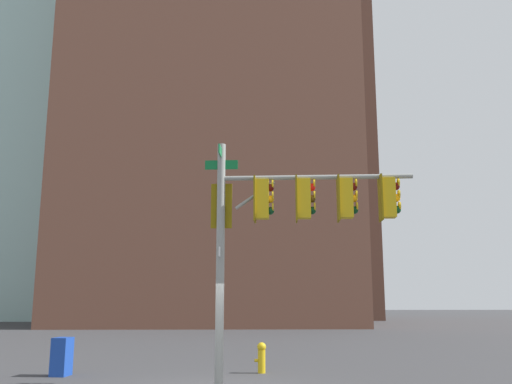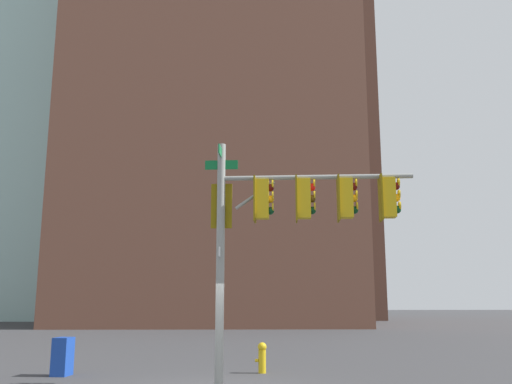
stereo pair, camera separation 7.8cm
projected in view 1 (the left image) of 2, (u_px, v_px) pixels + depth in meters
signal_pole_assembly at (285, 212)px, 14.08m from camera, size 5.29×1.23×6.09m
fire_hydrant at (262, 356)px, 16.22m from camera, size 0.34×0.26×0.87m
newspaper_box at (62, 357)px, 15.63m from camera, size 0.51×0.61×1.05m
building_brick_nearside at (215, 72)px, 53.36m from camera, size 24.33×19.50×47.27m
building_brick_midblock at (293, 157)px, 66.21m from camera, size 16.67×15.58×37.75m
building_glass_tower at (40, 31)px, 71.03m from camera, size 23.67×23.59×71.97m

